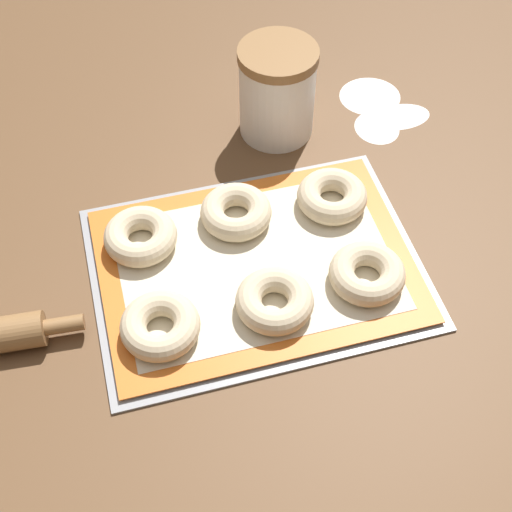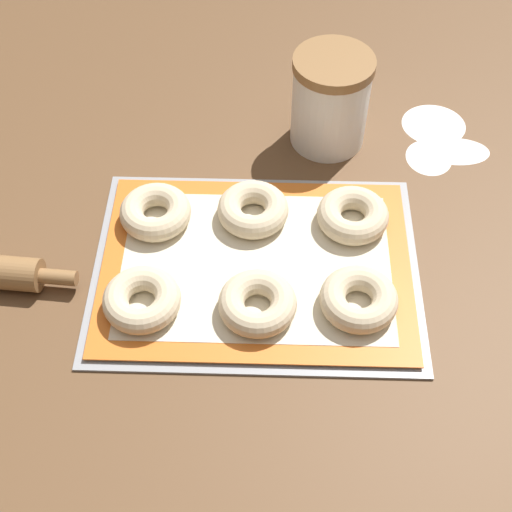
{
  "view_description": "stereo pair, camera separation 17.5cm",
  "coord_description": "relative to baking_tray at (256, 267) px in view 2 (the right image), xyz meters",
  "views": [
    {
      "loc": [
        -0.15,
        -0.59,
        0.8
      ],
      "look_at": [
        0.01,
        -0.02,
        0.03
      ],
      "focal_mm": 50.0,
      "sensor_mm": 36.0,
      "label": 1
    },
    {
      "loc": [
        0.02,
        -0.61,
        0.8
      ],
      "look_at": [
        0.01,
        -0.02,
        0.03
      ],
      "focal_mm": 50.0,
      "sensor_mm": 36.0,
      "label": 2
    }
  ],
  "objects": [
    {
      "name": "ground_plane",
      "position": [
        -0.01,
        0.02,
        -0.0
      ],
      "size": [
        2.8,
        2.8,
        0.0
      ],
      "primitive_type": "plane",
      "color": "brown"
    },
    {
      "name": "baking_tray",
      "position": [
        0.0,
        0.0,
        0.0
      ],
      "size": [
        0.45,
        0.34,
        0.01
      ],
      "color": "#93969B",
      "rests_on": "ground_plane"
    },
    {
      "name": "baking_mat",
      "position": [
        0.0,
        -0.0,
        0.01
      ],
      "size": [
        0.43,
        0.31,
        0.0
      ],
      "color": "orange",
      "rests_on": "baking_tray"
    },
    {
      "name": "bagel_front_left",
      "position": [
        -0.15,
        -0.08,
        0.02
      ],
      "size": [
        0.1,
        0.1,
        0.03
      ],
      "color": "beige",
      "rests_on": "baking_mat"
    },
    {
      "name": "bagel_front_center",
      "position": [
        0.0,
        -0.08,
        0.02
      ],
      "size": [
        0.1,
        0.1,
        0.03
      ],
      "color": "beige",
      "rests_on": "baking_mat"
    },
    {
      "name": "bagel_front_right",
      "position": [
        0.14,
        -0.07,
        0.02
      ],
      "size": [
        0.1,
        0.1,
        0.03
      ],
      "color": "beige",
      "rests_on": "baking_mat"
    },
    {
      "name": "bagel_back_left",
      "position": [
        -0.15,
        0.08,
        0.02
      ],
      "size": [
        0.1,
        0.1,
        0.03
      ],
      "color": "beige",
      "rests_on": "baking_mat"
    },
    {
      "name": "bagel_back_center",
      "position": [
        -0.0,
        0.09,
        0.02
      ],
      "size": [
        0.1,
        0.1,
        0.03
      ],
      "color": "beige",
      "rests_on": "baking_mat"
    },
    {
      "name": "bagel_back_right",
      "position": [
        0.14,
        0.08,
        0.02
      ],
      "size": [
        0.1,
        0.1,
        0.03
      ],
      "color": "beige",
      "rests_on": "baking_mat"
    },
    {
      "name": "flour_canister",
      "position": [
        0.11,
        0.27,
        0.07
      ],
      "size": [
        0.12,
        0.12,
        0.15
      ],
      "color": "white",
      "rests_on": "ground_plane"
    },
    {
      "name": "flour_patch_near",
      "position": [
        0.27,
        0.23,
        -0.0
      ],
      "size": [
        0.07,
        0.08,
        0.0
      ],
      "color": "white",
      "rests_on": "ground_plane"
    },
    {
      "name": "flour_patch_far",
      "position": [
        0.31,
        0.24,
        -0.0
      ],
      "size": [
        0.11,
        0.06,
        0.0
      ],
      "color": "white",
      "rests_on": "ground_plane"
    },
    {
      "name": "flour_patch_side",
      "position": [
        0.29,
        0.31,
        -0.0
      ],
      "size": [
        0.11,
        0.1,
        0.0
      ],
      "color": "white",
      "rests_on": "ground_plane"
    }
  ]
}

